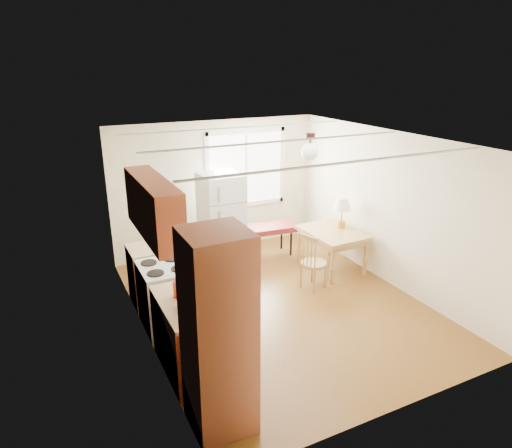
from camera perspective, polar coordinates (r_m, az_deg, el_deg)
room_shell at (r=6.53m, az=3.11°, el=-0.45°), size 4.60×5.60×2.62m
kitchen_run at (r=5.56m, az=-9.50°, el=-9.12°), size 0.65×3.40×2.20m
window_unit at (r=8.83m, az=-1.27°, el=6.93°), size 1.64×0.05×1.51m
pendant_light at (r=6.96m, az=6.75°, el=9.11°), size 0.26×0.26×0.40m
refrigerator at (r=8.12m, az=-4.34°, el=0.51°), size 0.70×0.73×1.68m
bench at (r=8.46m, az=0.59°, el=-0.77°), size 1.36×0.63×0.60m
dining_table at (r=8.09m, az=9.50°, el=-1.54°), size 0.89×1.16×0.71m
chair at (r=7.31m, az=6.84°, el=-4.33°), size 0.45×0.45×0.94m
table_lamp at (r=8.14m, az=10.74°, el=2.20°), size 0.31×0.31×0.54m
coffee_maker at (r=5.14m, az=-8.39°, el=-9.16°), size 0.18×0.24×0.36m
kettle at (r=5.42m, az=-9.67°, el=-7.98°), size 0.13×0.13×0.25m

